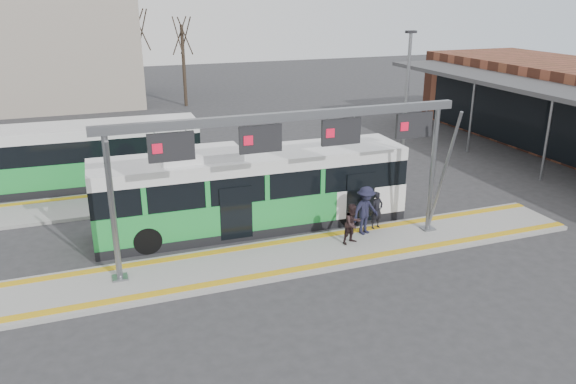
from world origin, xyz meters
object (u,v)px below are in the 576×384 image
Objects in this scene: hero_bus at (252,190)px; passenger_b at (353,224)px; passenger_c at (365,210)px; passenger_a at (377,210)px; gantry at (293,142)px.

hero_bus reaches higher than passenger_b.
hero_bus is at bearing 128.52° from passenger_c.
passenger_c is at bearing -169.99° from passenger_a.
passenger_c reaches higher than passenger_b.
gantry is 1.03× the size of hero_bus.
gantry is 4.17m from hero_bus.
passenger_c is (3.25, 0.54, -3.17)m from gantry.
hero_bus reaches higher than passenger_c.
hero_bus is 8.13× the size of passenger_a.
passenger_a is 0.99× the size of passenger_b.
gantry is at bearing 177.89° from passenger_a.
hero_bus is 6.48× the size of passenger_c.
passenger_a is (3.93, 0.85, -3.37)m from gantry.
passenger_b reaches higher than passenger_a.
hero_bus reaches higher than passenger_a.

